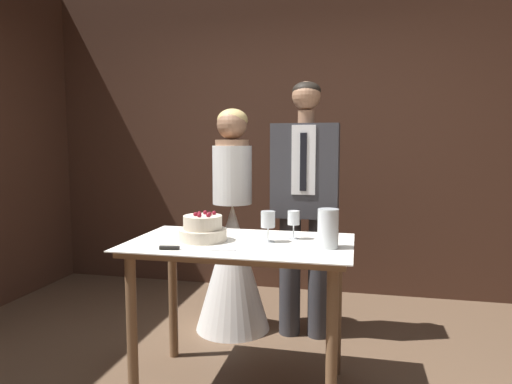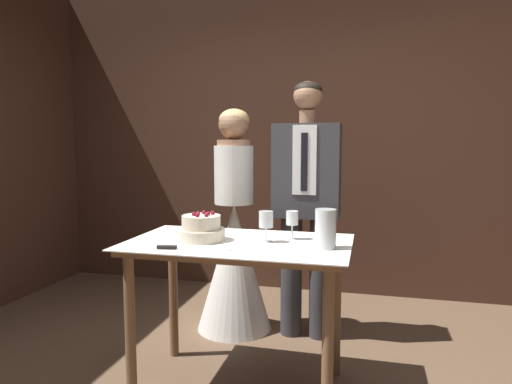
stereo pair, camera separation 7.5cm
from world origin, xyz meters
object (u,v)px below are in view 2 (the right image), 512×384
object	(u,v)px
wine_glass_middle	(266,221)
bride	(234,249)
cake_table	(239,263)
tiered_cake	(201,229)
wine_glass_near	(292,219)
cake_knife	(180,248)
hurricane_candle	(325,230)
groom	(307,197)

from	to	relation	value
wine_glass_middle	bride	bearing A→B (deg)	118.33
cake_table	bride	bearing A→B (deg)	108.45
tiered_cake	wine_glass_near	world-z (taller)	tiered_cake
wine_glass_middle	bride	world-z (taller)	bride
wine_glass_near	wine_glass_middle	world-z (taller)	wine_glass_middle
cake_knife	wine_glass_middle	distance (m)	0.48
cake_knife	bride	bearing A→B (deg)	82.08
cake_knife	hurricane_candle	world-z (taller)	hurricane_candle
wine_glass_near	groom	distance (m)	0.65
cake_knife	bride	distance (m)	1.06
wine_glass_near	hurricane_candle	size ratio (longest dim) A/B	0.79
wine_glass_middle	bride	size ratio (longest dim) A/B	0.11
hurricane_candle	bride	bearing A→B (deg)	131.45
cake_table	cake_knife	distance (m)	0.36
cake_table	wine_glass_middle	xyz separation A→B (m)	(0.15, 0.02, 0.23)
tiered_cake	wine_glass_middle	xyz separation A→B (m)	(0.35, 0.04, 0.05)
hurricane_candle	groom	size ratio (longest dim) A/B	0.11
hurricane_candle	cake_knife	bearing A→B (deg)	-163.83
tiered_cake	hurricane_candle	bearing A→B (deg)	-2.40
bride	groom	world-z (taller)	groom
cake_table	wine_glass_near	distance (m)	0.38
tiered_cake	cake_knife	world-z (taller)	tiered_cake
tiered_cake	wine_glass_middle	world-z (taller)	wine_glass_middle
tiered_cake	bride	distance (m)	0.85
bride	tiered_cake	bearing A→B (deg)	-86.07
cake_knife	groom	bearing A→B (deg)	54.95
bride	cake_knife	bearing A→B (deg)	-88.43
cake_knife	groom	xyz separation A→B (m)	(0.49, 1.03, 0.15)
wine_glass_middle	hurricane_candle	xyz separation A→B (m)	(0.32, -0.07, -0.02)
wine_glass_middle	groom	xyz separation A→B (m)	(0.11, 0.76, 0.05)
tiered_cake	bride	world-z (taller)	bride
tiered_cake	cake_knife	size ratio (longest dim) A/B	0.68
cake_table	groom	world-z (taller)	groom
wine_glass_near	wine_glass_middle	xyz separation A→B (m)	(-0.12, -0.11, 0.00)
wine_glass_near	wine_glass_middle	size ratio (longest dim) A/B	0.94
hurricane_candle	bride	distance (m)	1.15
wine_glass_middle	hurricane_candle	bearing A→B (deg)	-12.39
tiered_cake	hurricane_candle	world-z (taller)	hurricane_candle
tiered_cake	bride	size ratio (longest dim) A/B	0.16
cake_table	wine_glass_near	bearing A→B (deg)	25.92
tiered_cake	wine_glass_middle	size ratio (longest dim) A/B	1.55
wine_glass_near	hurricane_candle	world-z (taller)	hurricane_candle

